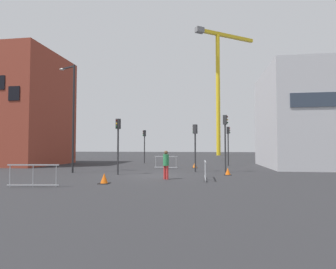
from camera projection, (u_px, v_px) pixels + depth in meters
ground at (155, 175)px, 18.14m from camera, size 160.00×160.00×0.00m
brick_building at (24, 110)px, 29.15m from camera, size 7.48×8.83×11.73m
office_block at (333, 118)px, 25.17m from camera, size 12.36×10.06×9.03m
construction_crane at (219, 76)px, 60.54m from camera, size 13.42×9.23×27.59m
streetlamp_tall at (72, 110)px, 20.30m from camera, size 1.58×0.79×8.02m
traffic_light_verge at (144, 141)px, 31.15m from camera, size 0.39×0.35×3.79m
traffic_light_median at (228, 140)px, 27.42m from camera, size 0.37×0.24×3.91m
traffic_light_near at (118, 137)px, 18.80m from camera, size 0.32×0.39×3.84m
traffic_light_island at (195, 140)px, 20.84m from camera, size 0.39×0.34×3.61m
traffic_light_far at (225, 134)px, 20.40m from camera, size 0.39×0.30×4.27m
pedestrian_walking at (166, 163)px, 16.05m from camera, size 0.34×0.34×1.68m
safety_barrier_left_run at (33, 175)px, 12.94m from camera, size 2.43×0.41×1.08m
safety_barrier_right_run at (166, 162)px, 23.99m from camera, size 2.06×0.32×1.08m
safety_barrier_mid_span at (205, 170)px, 15.85m from camera, size 0.13×2.49×1.08m
traffic_cone_on_verge at (195, 165)px, 24.59m from camera, size 0.51×0.51×0.51m
traffic_cone_orange at (228, 172)px, 18.43m from camera, size 0.49×0.49×0.49m
traffic_cone_by_barrier at (104, 179)px, 14.15m from camera, size 0.54×0.54×0.54m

